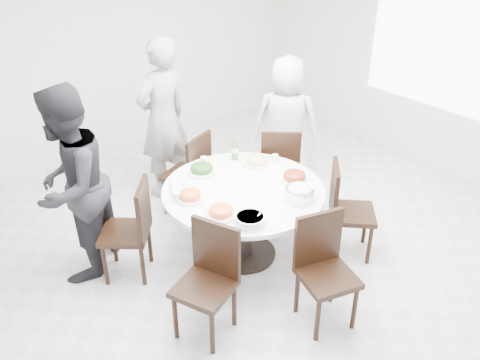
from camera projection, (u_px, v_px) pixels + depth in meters
floor at (255, 254)px, 5.03m from camera, size 6.00×6.00×0.01m
wall_back at (101, 50)px, 6.36m from camera, size 6.00×0.01×2.80m
wall_right at (450, 60)px, 5.98m from camera, size 0.01×6.00×2.80m
window at (451, 52)px, 5.92m from camera, size 0.04×2.20×1.40m
dining_table at (243, 223)px, 4.84m from camera, size 1.50×1.50×0.75m
chair_ne at (279, 164)px, 5.66m from camera, size 0.59×0.59×0.95m
chair_n at (185, 173)px, 5.48m from camera, size 0.54×0.54×0.95m
chair_nw at (125, 231)px, 4.55m from camera, size 0.59×0.59×0.95m
chair_sw at (204, 286)px, 3.91m from camera, size 0.55×0.55×0.95m
chair_s at (328, 275)px, 4.02m from camera, size 0.52×0.52×0.95m
chair_se at (352, 211)px, 4.83m from camera, size 0.59×0.59×0.95m
diner_right at (286, 123)px, 5.89m from camera, size 0.88×0.91×1.57m
diner_middle at (163, 119)px, 5.64m from camera, size 0.73×0.54×1.84m
diner_left at (70, 186)px, 4.40m from camera, size 1.11×1.09×1.80m
dish_greens at (202, 170)px, 4.90m from camera, size 0.28×0.28×0.07m
dish_pale at (257, 161)px, 5.05m from camera, size 0.27×0.27×0.07m
dish_orange at (190, 196)px, 4.47m from camera, size 0.24×0.24×0.07m
dish_redbrown at (294, 177)px, 4.77m from camera, size 0.27×0.27×0.07m
dish_tofu at (221, 212)px, 4.25m from camera, size 0.26×0.26×0.07m
rice_bowl at (300, 194)px, 4.46m from camera, size 0.26×0.26×0.11m
soup_bowl at (250, 220)px, 4.14m from camera, size 0.25×0.25×0.08m
beverage_bottle at (235, 149)px, 5.11m from camera, size 0.07×0.07×0.24m
tea_cups at (204, 158)px, 5.10m from camera, size 0.07×0.07×0.08m
chopsticks at (199, 163)px, 5.08m from camera, size 0.24×0.04×0.01m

